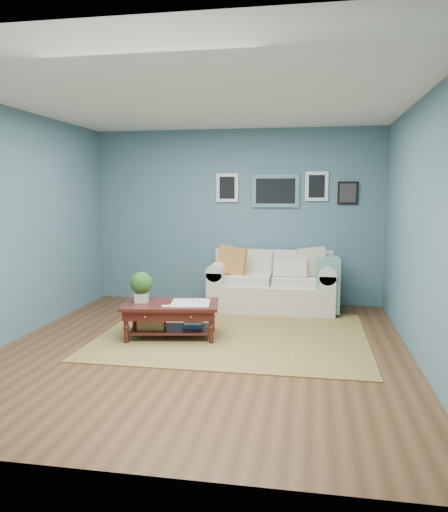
# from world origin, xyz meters

# --- Properties ---
(room_shell) EXTENTS (5.00, 5.02, 2.70)m
(room_shell) POSITION_xyz_m (0.02, 0.06, 1.36)
(room_shell) COLOR brown
(room_shell) RESTS_ON ground
(area_rug) EXTENTS (3.18, 2.54, 0.01)m
(area_rug) POSITION_xyz_m (0.25, 0.58, 0.01)
(area_rug) COLOR brown
(area_rug) RESTS_ON ground
(loveseat) EXTENTS (1.87, 0.85, 0.96)m
(loveseat) POSITION_xyz_m (0.69, 2.02, 0.39)
(loveseat) COLOR beige
(loveseat) RESTS_ON ground
(coffee_table) EXTENTS (1.22, 0.83, 0.79)m
(coffee_table) POSITION_xyz_m (-0.53, 0.37, 0.35)
(coffee_table) COLOR #350B0A
(coffee_table) RESTS_ON ground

